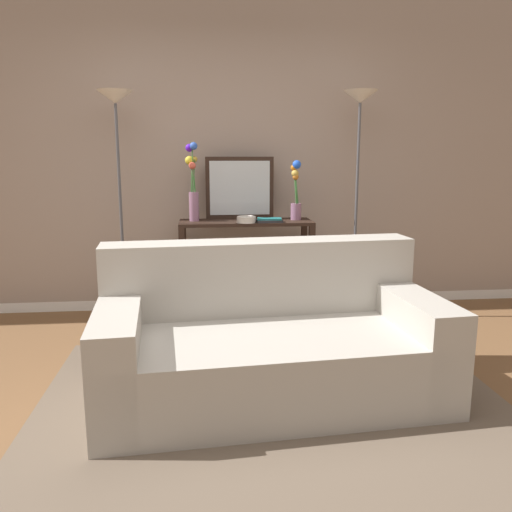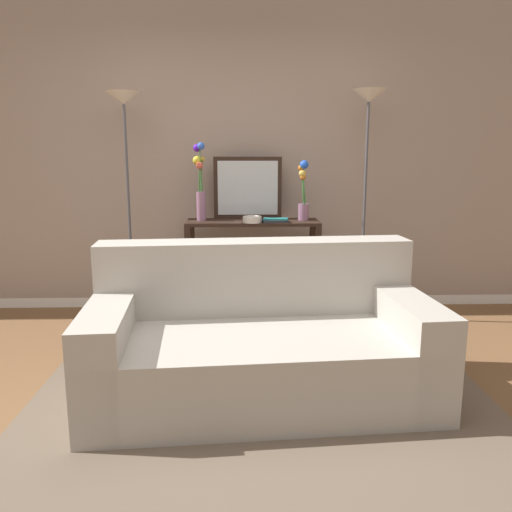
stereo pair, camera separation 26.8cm
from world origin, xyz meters
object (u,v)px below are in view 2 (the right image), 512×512
object	(u,v)px
book_row_under_console	(227,310)
vase_tall_flowers	(200,184)
console_table	(253,252)
couch	(260,344)
fruit_bowl	(252,219)
wall_mirror	(248,188)
floor_lamp_right	(367,142)
book_stack	(276,220)
vase_short_flowers	(303,194)
floor_lamp_left	(126,144)

from	to	relation	value
book_row_under_console	vase_tall_flowers	bearing A→B (deg)	170.71
console_table	book_row_under_console	world-z (taller)	console_table
couch	fruit_bowl	distance (m)	1.49
couch	console_table	distance (m)	1.52
vase_tall_flowers	fruit_bowl	distance (m)	0.54
wall_mirror	floor_lamp_right	bearing A→B (deg)	-14.25
console_table	book_stack	size ratio (longest dim) A/B	5.19
console_table	fruit_bowl	size ratio (longest dim) A/B	7.11
wall_mirror	vase_short_flowers	distance (m)	0.49
console_table	floor_lamp_right	size ratio (longest dim) A/B	0.59
book_row_under_console	fruit_bowl	bearing A→B (deg)	-29.52
floor_lamp_right	wall_mirror	size ratio (longest dim) A/B	3.24
couch	book_stack	size ratio (longest dim) A/B	9.27
console_table	wall_mirror	size ratio (longest dim) A/B	1.90
console_table	vase_short_flowers	world-z (taller)	vase_short_flowers
vase_short_flowers	console_table	bearing A→B (deg)	-177.52
couch	book_row_under_console	bearing A→B (deg)	98.86
wall_mirror	book_row_under_console	xyz separation A→B (m)	(-0.18, -0.16, -1.06)
floor_lamp_right	book_stack	world-z (taller)	floor_lamp_right
couch	book_row_under_console	size ratio (longest dim) A/B	4.13
wall_mirror	book_stack	distance (m)	0.44
vase_tall_flowers	vase_short_flowers	bearing A→B (deg)	-1.13
wall_mirror	fruit_bowl	xyz separation A→B (m)	(0.03, -0.28, -0.24)
fruit_bowl	book_row_under_console	size ratio (longest dim) A/B	0.33
couch	wall_mirror	bearing A→B (deg)	91.70
console_table	couch	bearing A→B (deg)	-89.62
floor_lamp_left	floor_lamp_right	distance (m)	1.96
floor_lamp_right	vase_tall_flowers	world-z (taller)	floor_lamp_right
couch	book_row_under_console	distance (m)	1.54
book_stack	fruit_bowl	bearing A→B (deg)	-177.64
wall_mirror	vase_tall_flowers	world-z (taller)	vase_tall_flowers
couch	book_stack	world-z (taller)	book_stack
couch	vase_short_flowers	xyz separation A→B (m)	(0.42, 1.52, 0.77)
fruit_bowl	book_stack	distance (m)	0.20
wall_mirror	book_row_under_console	size ratio (longest dim) A/B	1.22
wall_mirror	book_row_under_console	distance (m)	1.09
floor_lamp_right	fruit_bowl	size ratio (longest dim) A/B	12.09
floor_lamp_left	vase_tall_flowers	distance (m)	0.68
vase_tall_flowers	book_row_under_console	distance (m)	1.13
couch	wall_mirror	xyz separation A→B (m)	(-0.05, 1.66, 0.81)
book_row_under_console	vase_short_flowers	bearing A→B (deg)	1.63
book_stack	console_table	bearing A→B (deg)	148.55
couch	floor_lamp_left	xyz separation A→B (m)	(-1.04, 1.41, 1.18)
book_stack	vase_tall_flowers	bearing A→B (deg)	166.56
floor_lamp_left	wall_mirror	bearing A→B (deg)	14.06
couch	floor_lamp_right	distance (m)	2.07
floor_lamp_right	vase_tall_flowers	distance (m)	1.43
console_table	floor_lamp_left	bearing A→B (deg)	-175.18
wall_mirror	fruit_bowl	distance (m)	0.37
couch	book_stack	bearing A→B (deg)	82.68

